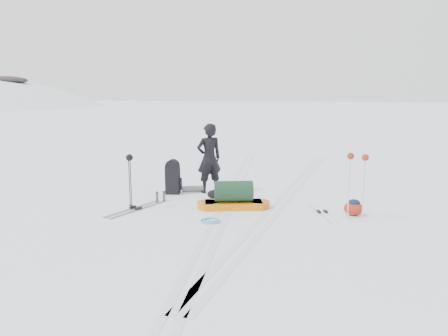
# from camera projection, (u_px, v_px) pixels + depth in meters

# --- Properties ---
(ground) EXTENTS (200.00, 200.00, 0.00)m
(ground) POSITION_uv_depth(u_px,v_px,m) (224.00, 210.00, 10.21)
(ground) COLOR white
(ground) RESTS_ON ground
(ski_tracks) EXTENTS (3.38, 17.97, 0.01)m
(ski_tracks) POSITION_uv_depth(u_px,v_px,m) (255.00, 202.00, 10.93)
(ski_tracks) COLOR silver
(ski_tracks) RESTS_ON ground
(skier) EXTENTS (0.83, 0.76, 1.89)m
(skier) POSITION_uv_depth(u_px,v_px,m) (209.00, 158.00, 11.82)
(skier) COLOR black
(skier) RESTS_ON ground
(pulk_sled) EXTENTS (1.80, 0.91, 0.66)m
(pulk_sled) POSITION_uv_depth(u_px,v_px,m) (234.00, 198.00, 10.32)
(pulk_sled) COLOR orange
(pulk_sled) RESTS_ON ground
(expedition_rucksack) EXTENTS (0.94, 0.69, 0.94)m
(expedition_rucksack) POSITION_uv_depth(u_px,v_px,m) (175.00, 178.00, 11.78)
(expedition_rucksack) COLOR black
(expedition_rucksack) RESTS_ON ground
(ski_poles_black) EXTENTS (0.17, 0.16, 1.32)m
(ski_poles_black) POSITION_uv_depth(u_px,v_px,m) (130.00, 164.00, 10.07)
(ski_poles_black) COLOR black
(ski_poles_black) RESTS_ON ground
(ski_poles_silver) EXTENTS (0.43, 0.29, 1.46)m
(ski_poles_silver) POSITION_uv_depth(u_px,v_px,m) (357.00, 165.00, 9.20)
(ski_poles_silver) COLOR silver
(ski_poles_silver) RESTS_ON ground
(touring_skis_grey) EXTENTS (0.90, 1.79, 0.07)m
(touring_skis_grey) POSITION_uv_depth(u_px,v_px,m) (136.00, 209.00, 10.27)
(touring_skis_grey) COLOR gray
(touring_skis_grey) RESTS_ON ground
(touring_skis_white) EXTENTS (0.72, 1.61, 0.06)m
(touring_skis_white) POSITION_uv_depth(u_px,v_px,m) (322.00, 212.00, 9.96)
(touring_skis_white) COLOR silver
(touring_skis_white) RESTS_ON ground
(rope_coil) EXTENTS (0.55, 0.55, 0.05)m
(rope_coil) POSITION_uv_depth(u_px,v_px,m) (210.00, 220.00, 9.31)
(rope_coil) COLOR #62A0EF
(rope_coil) RESTS_ON ground
(small_daypack) EXTENTS (0.53, 0.49, 0.37)m
(small_daypack) POSITION_uv_depth(u_px,v_px,m) (354.00, 208.00, 9.75)
(small_daypack) COLOR maroon
(small_daypack) RESTS_ON ground
(thermos_pair) EXTENTS (0.20, 0.25, 0.28)m
(thermos_pair) POSITION_uv_depth(u_px,v_px,m) (160.00, 197.00, 10.94)
(thermos_pair) COLOR #505457
(thermos_pair) RESTS_ON ground
(stuff_sack) EXTENTS (0.44, 0.38, 0.23)m
(stuff_sack) POSITION_uv_depth(u_px,v_px,m) (214.00, 194.00, 11.26)
(stuff_sack) COLOR black
(stuff_sack) RESTS_ON ground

